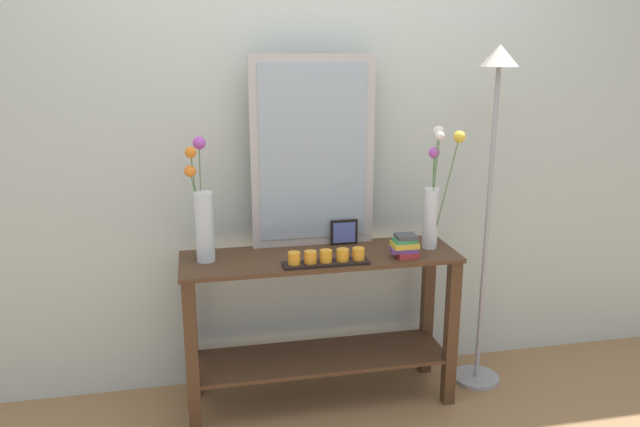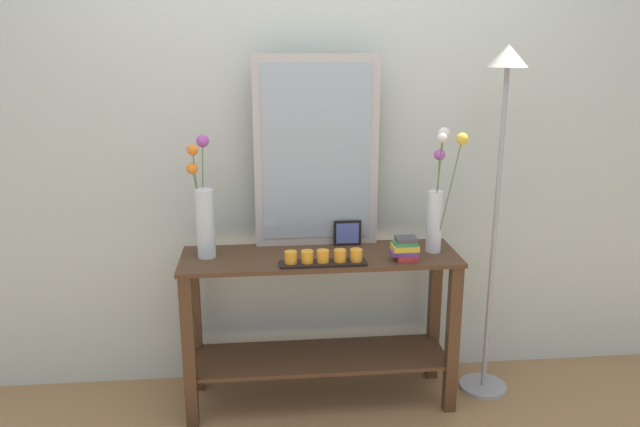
{
  "view_description": "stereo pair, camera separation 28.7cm",
  "coord_description": "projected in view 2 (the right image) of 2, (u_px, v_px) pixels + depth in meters",
  "views": [
    {
      "loc": [
        -0.56,
        -2.72,
        1.72
      ],
      "look_at": [
        0.0,
        0.0,
        0.96
      ],
      "focal_mm": 34.97,
      "sensor_mm": 36.0,
      "label": 1
    },
    {
      "loc": [
        -0.28,
        -2.76,
        1.72
      ],
      "look_at": [
        0.0,
        0.0,
        0.96
      ],
      "focal_mm": 34.97,
      "sensor_mm": 36.0,
      "label": 2
    }
  ],
  "objects": [
    {
      "name": "ground_plane",
      "position": [
        320.0,
        400.0,
        3.13
      ],
      "size": [
        7.0,
        6.0,
        0.02
      ],
      "primitive_type": "cube",
      "color": "#997047"
    },
    {
      "name": "wall_back",
      "position": [
        314.0,
        122.0,
        3.08
      ],
      "size": [
        6.4,
        0.08,
        2.7
      ],
      "primitive_type": "cube",
      "color": "beige",
      "rests_on": "ground"
    },
    {
      "name": "console_table",
      "position": [
        320.0,
        312.0,
        3.01
      ],
      "size": [
        1.3,
        0.39,
        0.76
      ],
      "color": "#472D1C",
      "rests_on": "ground"
    },
    {
      "name": "mirror_leaning",
      "position": [
        316.0,
        153.0,
        2.97
      ],
      "size": [
        0.6,
        0.03,
        0.92
      ],
      "color": "#B7B2AD",
      "rests_on": "console_table"
    },
    {
      "name": "tall_vase_left",
      "position": [
        204.0,
        211.0,
        2.85
      ],
      "size": [
        0.12,
        0.17,
        0.56
      ],
      "color": "silver",
      "rests_on": "console_table"
    },
    {
      "name": "vase_right",
      "position": [
        438.0,
        200.0,
        2.91
      ],
      "size": [
        0.14,
        0.23,
        0.59
      ],
      "color": "silver",
      "rests_on": "console_table"
    },
    {
      "name": "candle_tray",
      "position": [
        324.0,
        258.0,
        2.8
      ],
      "size": [
        0.39,
        0.09,
        0.07
      ],
      "color": "black",
      "rests_on": "console_table"
    },
    {
      "name": "picture_frame_small",
      "position": [
        347.0,
        233.0,
        3.05
      ],
      "size": [
        0.14,
        0.01,
        0.13
      ],
      "color": "black",
      "rests_on": "console_table"
    },
    {
      "name": "book_stack",
      "position": [
        405.0,
        248.0,
        2.85
      ],
      "size": [
        0.13,
        0.1,
        0.11
      ],
      "color": "#C63338",
      "rests_on": "console_table"
    },
    {
      "name": "floor_lamp",
      "position": [
        500.0,
        167.0,
        2.92
      ],
      "size": [
        0.24,
        0.24,
        1.72
      ],
      "color": "#9E9EA3",
      "rests_on": "ground"
    }
  ]
}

